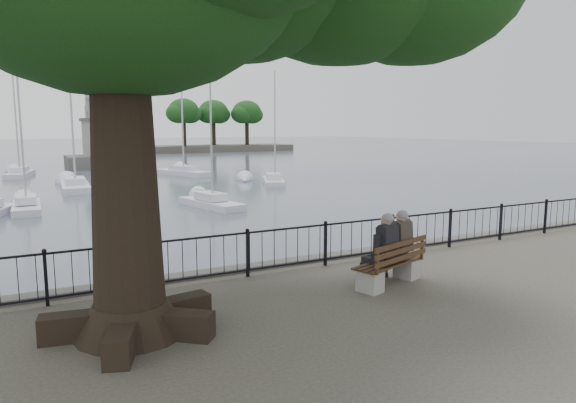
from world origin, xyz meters
TOP-DOWN VIEW (x-y plane):
  - harbor at (0.00, 3.00)m, footprint 260.00×260.00m
  - railing at (0.00, 2.50)m, footprint 22.06×0.06m
  - bench at (1.39, 0.55)m, footprint 1.93×1.08m
  - person_left at (1.13, 0.58)m, footprint 0.60×0.84m
  - person_right at (1.64, 0.74)m, footprint 0.60×0.84m
  - lion_monument at (2.00, 49.94)m, footprint 5.69×5.69m
  - sailboat_b at (-5.05, 21.69)m, footprint 1.42×4.71m
  - sailboat_c at (3.74, 18.42)m, footprint 2.31×4.98m
  - sailboat_d at (11.76, 27.12)m, footprint 3.25×5.22m
  - sailboat_f at (-1.91, 30.05)m, footprint 2.04×6.28m
  - sailboat_g at (7.73, 37.25)m, footprint 3.88×6.36m
  - sailboat_h at (-5.18, 42.52)m, footprint 2.61×5.82m
  - far_shore at (25.54, 79.46)m, footprint 30.00×8.60m

SIDE VIEW (x-z plane):
  - sailboat_d at x=11.76m, z-range -5.00..3.55m
  - sailboat_b at x=-5.05m, z-range -5.37..3.97m
  - sailboat_c at x=3.74m, z-range -5.82..4.46m
  - sailboat_g at x=7.73m, z-range -6.71..5.37m
  - sailboat_f at x=-1.91m, z-range -6.78..5.44m
  - sailboat_h at x=-5.18m, z-range -7.28..6.04m
  - harbor at x=0.00m, z-range -1.10..0.10m
  - bench at x=1.39m, z-range -0.15..0.83m
  - railing at x=0.00m, z-range 0.06..1.06m
  - person_left at x=1.13m, z-range -0.06..1.49m
  - person_right at x=1.64m, z-range -0.06..1.49m
  - lion_monument at x=2.00m, z-range -3.13..5.34m
  - far_shore at x=25.54m, z-range -1.59..7.59m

